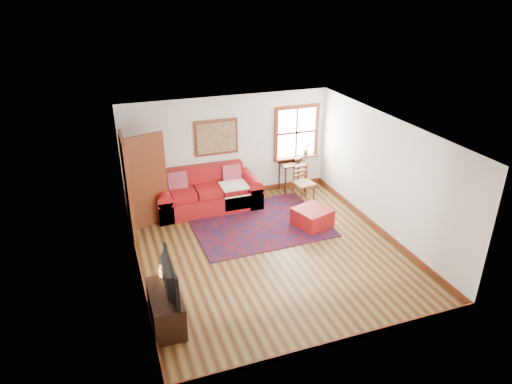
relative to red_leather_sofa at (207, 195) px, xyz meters
name	(u,v)px	position (x,y,z in m)	size (l,w,h in m)	color
ground	(269,251)	(0.68, -2.28, -0.31)	(5.50, 5.50, 0.00)	#3B2410
room_envelope	(270,174)	(0.68, -2.27, 1.34)	(5.04, 5.54, 2.52)	silver
window	(298,138)	(2.46, 0.42, 1.00)	(1.18, 0.20, 1.38)	white
doorway	(140,183)	(-1.53, -0.50, 0.75)	(0.89, 1.08, 2.14)	black
framed_artwork	(216,137)	(0.38, 0.43, 1.24)	(1.05, 0.07, 0.85)	#632B15
persian_rug	(259,223)	(0.86, -1.15, -0.30)	(2.85, 2.28, 0.02)	#550C12
red_leather_sofa	(207,195)	(0.00, 0.00, 0.00)	(2.42, 1.00, 0.95)	maroon
red_ottoman	(312,217)	(1.93, -1.61, -0.12)	(0.69, 0.69, 0.40)	maroon
side_table	(292,167)	(2.25, 0.22, 0.32)	(0.63, 0.48, 0.76)	black
ladder_back_chair	(303,181)	(2.27, -0.36, 0.18)	(0.48, 0.46, 0.91)	tan
media_cabinet	(166,308)	(-1.58, -3.68, -0.03)	(0.46, 1.03, 0.56)	black
television	(164,278)	(-1.56, -3.70, 0.55)	(1.03, 0.13, 0.59)	black
candle_hurricane	(162,272)	(-1.53, -3.23, 0.33)	(0.12, 0.12, 0.18)	silver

